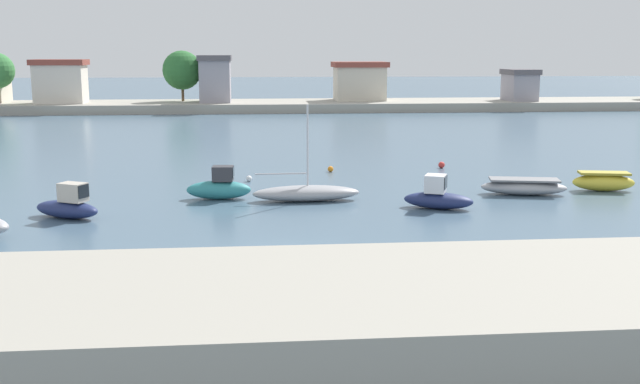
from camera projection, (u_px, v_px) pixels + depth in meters
name	position (u px, v px, depth m)	size (l,w,h in m)	color
ground_plane	(287.00, 259.00, 27.74)	(400.00, 400.00, 0.00)	#476075
seawall_embankment	(305.00, 322.00, 18.49)	(84.78, 7.40, 2.01)	#9E998C
moored_boat_1	(68.00, 206.00, 34.39)	(3.61, 2.69, 1.69)	navy
moored_boat_2	(219.00, 187.00, 38.83)	(3.46, 1.46, 1.76)	teal
moored_boat_3	(306.00, 193.00, 38.39)	(5.62, 1.74, 5.01)	#9E9EA3
moored_boat_4	(438.00, 197.00, 36.50)	(3.68, 2.56, 1.69)	navy
moored_boat_5	(524.00, 187.00, 40.08)	(4.82, 2.46, 0.87)	#9E9EA3
moored_boat_6	(603.00, 182.00, 41.13)	(3.54, 1.85, 1.07)	yellow
mooring_buoy_0	(249.00, 179.00, 44.12)	(0.36, 0.36, 0.36)	white
mooring_buoy_1	(308.00, 189.00, 41.24)	(0.25, 0.25, 0.25)	orange
mooring_buoy_2	(331.00, 169.00, 47.67)	(0.37, 0.37, 0.37)	orange
mooring_buoy_3	(442.00, 165.00, 49.21)	(0.43, 0.43, 0.43)	red
distant_shoreline	(251.00, 96.00, 97.46)	(126.62, 11.79, 7.79)	#9E998C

